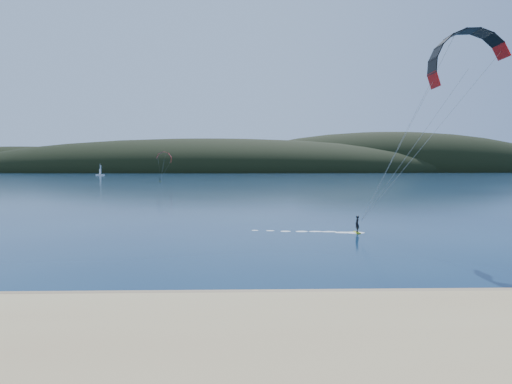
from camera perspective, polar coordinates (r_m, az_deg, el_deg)
ground at (r=18.94m, az=-13.53°, el=-16.96°), size 1800.00×1800.00×0.00m
wet_sand at (r=23.13m, az=-11.15°, el=-13.09°), size 220.00×2.50×0.10m
headland at (r=762.72m, az=-1.76°, el=2.52°), size 1200.00×310.00×140.00m
kitesurfer_near at (r=44.99m, az=24.65°, el=13.20°), size 23.02×7.71×18.53m
kitesurfer_far at (r=225.17m, az=-11.63°, el=4.07°), size 8.10×7.23×13.79m
sailboat at (r=434.64m, az=-19.22°, el=2.09°), size 7.86×5.01×11.09m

